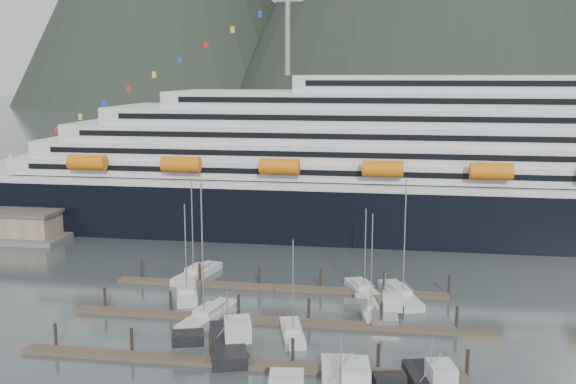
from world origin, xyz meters
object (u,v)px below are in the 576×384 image
(sailboat_b, at_px, (208,317))
(sailboat_g, at_px, (400,296))
(sailboat_d, at_px, (369,309))
(sailboat_a, at_px, (187,294))
(cruise_ship, at_px, (497,173))
(trawler_e, at_px, (384,310))
(sailboat_e, at_px, (197,274))
(sailboat_c, at_px, (292,333))
(sailboat_f, at_px, (362,290))
(trawler_b, at_px, (226,342))

(sailboat_b, distance_m, sailboat_g, 26.72)
(sailboat_d, bearing_deg, sailboat_a, 73.58)
(cruise_ship, relative_size, trawler_e, 21.37)
(cruise_ship, distance_m, sailboat_e, 60.74)
(sailboat_a, height_order, sailboat_c, sailboat_a)
(sailboat_b, bearing_deg, sailboat_f, -39.92)
(cruise_ship, height_order, sailboat_g, cruise_ship)
(sailboat_c, height_order, sailboat_d, sailboat_d)
(cruise_ship, bearing_deg, sailboat_b, -128.38)
(sailboat_e, relative_size, trawler_b, 1.29)
(sailboat_a, relative_size, sailboat_c, 1.12)
(sailboat_f, bearing_deg, sailboat_c, 136.04)
(sailboat_d, relative_size, trawler_b, 1.14)
(sailboat_c, bearing_deg, sailboat_e, 25.97)
(sailboat_a, distance_m, sailboat_b, 9.83)
(sailboat_a, relative_size, sailboat_g, 0.80)
(sailboat_d, bearing_deg, cruise_ship, -36.63)
(sailboat_c, relative_size, trawler_e, 1.26)
(sailboat_b, relative_size, sailboat_d, 1.33)
(sailboat_b, bearing_deg, sailboat_d, -59.76)
(sailboat_f, height_order, sailboat_g, sailboat_g)
(sailboat_a, bearing_deg, sailboat_e, -10.78)
(sailboat_a, distance_m, sailboat_f, 24.66)
(sailboat_a, distance_m, trawler_b, 19.58)
(sailboat_b, relative_size, trawler_b, 1.52)
(sailboat_d, xyz_separation_m, trawler_e, (1.86, -1.22, 0.42))
(sailboat_e, relative_size, trawler_e, 1.58)
(sailboat_b, xyz_separation_m, trawler_e, (21.73, 4.82, 0.36))
(sailboat_c, bearing_deg, cruise_ship, -43.03)
(sailboat_b, bearing_deg, trawler_e, -64.16)
(sailboat_a, height_order, sailboat_f, sailboat_a)
(sailboat_d, height_order, sailboat_e, sailboat_e)
(sailboat_e, bearing_deg, sailboat_f, -85.31)
(sailboat_b, distance_m, sailboat_f, 23.16)
(sailboat_f, bearing_deg, cruise_ship, -51.90)
(sailboat_b, distance_m, sailboat_d, 20.76)
(sailboat_a, relative_size, trawler_e, 1.40)
(sailboat_a, xyz_separation_m, trawler_e, (27.17, -3.36, 0.40))
(sailboat_a, distance_m, trawler_e, 27.38)
(sailboat_e, bearing_deg, sailboat_g, -87.06)
(sailboat_a, bearing_deg, sailboat_c, -143.87)
(trawler_b, relative_size, trawler_e, 1.23)
(sailboat_g, bearing_deg, sailboat_d, 128.23)
(sailboat_a, distance_m, sailboat_e, 9.40)
(trawler_e, bearing_deg, sailboat_c, 126.28)
(sailboat_g, bearing_deg, sailboat_b, 98.12)
(cruise_ship, bearing_deg, sailboat_d, -115.04)
(trawler_b, bearing_deg, sailboat_a, 13.61)
(sailboat_d, xyz_separation_m, sailboat_f, (-1.31, 7.81, 0.01))
(cruise_ship, relative_size, sailboat_b, 11.50)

